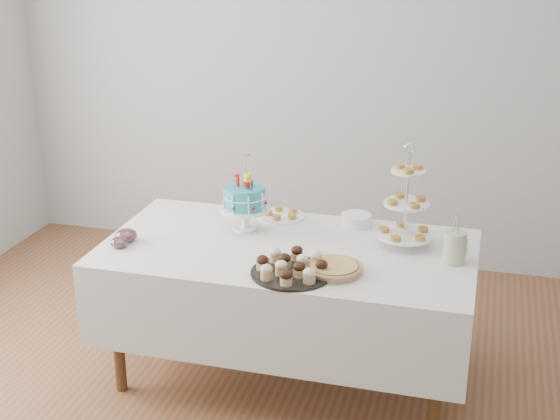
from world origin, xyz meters
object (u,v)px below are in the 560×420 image
(pastry_plate, at_px, (282,215))
(utensil_pitcher, at_px, (455,246))
(jam_bowl_b, at_px, (126,235))
(pie, at_px, (334,268))
(birthday_cake, at_px, (245,210))
(jam_bowl_a, at_px, (119,242))
(tiered_stand, at_px, (406,204))
(plate_stack, at_px, (356,220))
(cupcake_tray, at_px, (292,266))
(table, at_px, (288,286))

(pastry_plate, relative_size, utensil_pitcher, 1.06)
(jam_bowl_b, bearing_deg, pie, -4.90)
(birthday_cake, xyz_separation_m, jam_bowl_a, (-0.56, -0.41, -0.09))
(birthday_cake, xyz_separation_m, tiered_stand, (0.86, 0.00, 0.12))
(pie, distance_m, pastry_plate, 0.78)
(tiered_stand, bearing_deg, plate_stack, 142.86)
(birthday_cake, distance_m, jam_bowl_b, 0.65)
(jam_bowl_b, bearing_deg, cupcake_tray, -9.91)
(tiered_stand, distance_m, utensil_pitcher, 0.33)
(pie, bearing_deg, jam_bowl_a, 179.30)
(jam_bowl_a, bearing_deg, pie, -0.70)
(tiered_stand, height_order, jam_bowl_a, tiered_stand)
(jam_bowl_b, bearing_deg, table, 10.35)
(tiered_stand, bearing_deg, pie, -124.09)
(tiered_stand, xyz_separation_m, utensil_pitcher, (0.26, -0.15, -0.14))
(table, relative_size, pie, 6.90)
(utensil_pitcher, bearing_deg, jam_bowl_a, -158.22)
(birthday_cake, relative_size, plate_stack, 2.52)
(birthday_cake, height_order, tiered_stand, tiered_stand)
(table, distance_m, plate_stack, 0.55)
(pie, bearing_deg, jam_bowl_b, 175.10)
(birthday_cake, height_order, plate_stack, birthday_cake)
(tiered_stand, bearing_deg, pastry_plate, 162.44)
(pastry_plate, bearing_deg, jam_bowl_b, -141.55)
(table, height_order, birthday_cake, birthday_cake)
(table, relative_size, utensil_pitcher, 7.79)
(pastry_plate, xyz_separation_m, jam_bowl_b, (-0.70, -0.55, 0.02))
(table, bearing_deg, tiered_stand, 16.49)
(jam_bowl_b, bearing_deg, pastry_plate, 38.45)
(pie, height_order, jam_bowl_a, jam_bowl_a)
(tiered_stand, xyz_separation_m, jam_bowl_b, (-1.42, -0.32, -0.20))
(plate_stack, relative_size, utensil_pitcher, 0.68)
(utensil_pitcher, bearing_deg, tiered_stand, 163.81)
(tiered_stand, height_order, plate_stack, tiered_stand)
(cupcake_tray, height_order, pastry_plate, cupcake_tray)
(jam_bowl_a, height_order, utensil_pitcher, utensil_pitcher)
(table, xyz_separation_m, cupcake_tray, (0.10, -0.32, 0.27))
(pastry_plate, bearing_deg, jam_bowl_a, -137.58)
(table, relative_size, jam_bowl_b, 16.53)
(pastry_plate, distance_m, jam_bowl_b, 0.89)
(jam_bowl_a, distance_m, jam_bowl_b, 0.08)
(pie, bearing_deg, utensil_pitcher, 26.85)
(table, xyz_separation_m, plate_stack, (0.29, 0.39, 0.26))
(pie, bearing_deg, tiered_stand, 55.91)
(jam_bowl_a, bearing_deg, cupcake_tray, -4.93)
(jam_bowl_b, bearing_deg, birthday_cake, 30.10)
(pastry_plate, xyz_separation_m, jam_bowl_a, (-0.70, -0.64, 0.01))
(pie, distance_m, plate_stack, 0.64)
(cupcake_tray, bearing_deg, birthday_cake, 128.51)
(cupcake_tray, relative_size, tiered_stand, 0.72)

